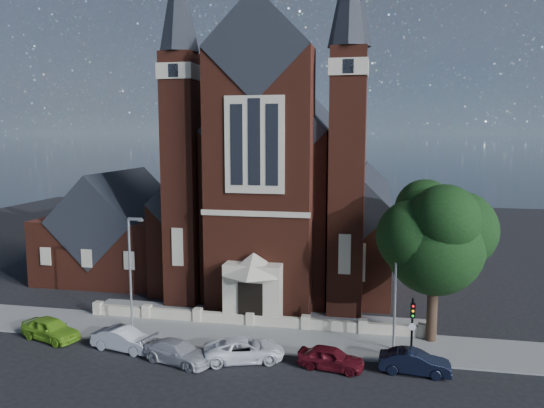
{
  "coord_description": "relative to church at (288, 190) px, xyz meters",
  "views": [
    {
      "loc": [
        8.66,
        -29.28,
        13.81
      ],
      "look_at": [
        0.49,
        12.0,
        8.2
      ],
      "focal_mm": 35.0,
      "sensor_mm": 36.0,
      "label": 1
    }
  ],
  "objects": [
    {
      "name": "ground",
      "position": [
        0.0,
        -7.94,
        -8.19
      ],
      "size": [
        120.0,
        120.0,
        0.0
      ],
      "primitive_type": "plane",
      "color": "black",
      "rests_on": "ground"
    },
    {
      "name": "pavement_strip",
      "position": [
        0.0,
        -18.44,
        -8.19
      ],
      "size": [
        60.0,
        5.0,
        0.12
      ],
      "primitive_type": "cube",
      "color": "gray",
      "rests_on": "ground"
    },
    {
      "name": "forecourt_paving",
      "position": [
        0.0,
        -14.44,
        -8.19
      ],
      "size": [
        26.0,
        3.0,
        0.14
      ],
      "primitive_type": "cube",
      "color": "gray",
      "rests_on": "ground"
    },
    {
      "name": "forecourt_wall",
      "position": [
        0.0,
        -16.44,
        -8.19
      ],
      "size": [
        24.0,
        0.4,
        0.9
      ],
      "primitive_type": "cube",
      "color": "#B2A98D",
      "rests_on": "ground"
    },
    {
      "name": "church",
      "position": [
        0.0,
        0.0,
        0.0
      ],
      "size": [
        20.01,
        34.9,
        29.2
      ],
      "color": "#502115",
      "rests_on": "ground"
    },
    {
      "name": "parish_hall",
      "position": [
        -16.0,
        -4.94,
        -4.17
      ],
      "size": [
        12.0,
        12.2,
        10.24
      ],
      "color": "#502115",
      "rests_on": "ground"
    },
    {
      "name": "street_tree",
      "position": [
        12.6,
        -17.23,
        -1.23
      ],
      "size": [
        6.4,
        6.6,
        10.7
      ],
      "color": "black",
      "rests_on": "ground"
    },
    {
      "name": "street_lamp_left",
      "position": [
        -7.91,
        -18.94,
        -3.59
      ],
      "size": [
        1.16,
        0.22,
        8.09
      ],
      "color": "gray",
      "rests_on": "ground"
    },
    {
      "name": "street_lamp_right",
      "position": [
        10.09,
        -18.94,
        -3.59
      ],
      "size": [
        1.16,
        0.22,
        8.09
      ],
      "color": "gray",
      "rests_on": "ground"
    },
    {
      "name": "traffic_signal",
      "position": [
        11.0,
        -20.52,
        -5.6
      ],
      "size": [
        0.28,
        0.42,
        4.0
      ],
      "color": "black",
      "rests_on": "ground"
    },
    {
      "name": "car_lime_van",
      "position": [
        -12.64,
        -21.54,
        -7.43
      ],
      "size": [
        4.77,
        3.08,
        1.51
      ],
      "primitive_type": "imported",
      "rotation": [
        0.0,
        0.0,
        1.25
      ],
      "color": "#6FAD22",
      "rests_on": "ground"
    },
    {
      "name": "car_silver_a",
      "position": [
        -6.99,
        -22.15,
        -7.48
      ],
      "size": [
        4.5,
        2.29,
        1.41
      ],
      "primitive_type": "imported",
      "rotation": [
        0.0,
        0.0,
        1.38
      ],
      "color": "#B3B6BB",
      "rests_on": "ground"
    },
    {
      "name": "car_silver_b",
      "position": [
        -2.89,
        -23.27,
        -7.53
      ],
      "size": [
        4.87,
        3.09,
        1.31
      ],
      "primitive_type": "imported",
      "rotation": [
        0.0,
        0.0,
        1.27
      ],
      "color": "#A5A6AD",
      "rests_on": "ground"
    },
    {
      "name": "car_white_suv",
      "position": [
        0.98,
        -22.22,
        -7.5
      ],
      "size": [
        5.43,
        3.77,
        1.38
      ],
      "primitive_type": "imported",
      "rotation": [
        0.0,
        0.0,
        1.9
      ],
      "color": "white",
      "rests_on": "ground"
    },
    {
      "name": "car_dark_red",
      "position": [
        6.29,
        -22.34,
        -7.52
      ],
      "size": [
        4.15,
        2.23,
        1.34
      ],
      "primitive_type": "imported",
      "rotation": [
        0.0,
        0.0,
        1.4
      ],
      "color": "#570E18",
      "rests_on": "ground"
    },
    {
      "name": "car_navy",
      "position": [
        11.11,
        -22.01,
        -7.51
      ],
      "size": [
        4.18,
        1.73,
        1.35
      ],
      "primitive_type": "imported",
      "rotation": [
        0.0,
        0.0,
        1.5
      ],
      "color": "black",
      "rests_on": "ground"
    }
  ]
}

